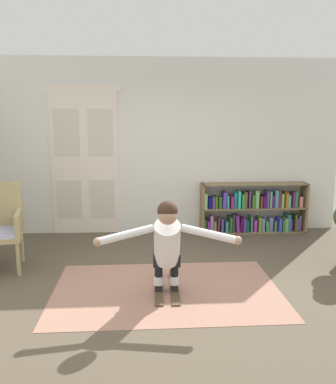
% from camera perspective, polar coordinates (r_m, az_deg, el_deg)
% --- Properties ---
extents(ground_plane, '(7.20, 7.20, 0.00)m').
position_cam_1_polar(ground_plane, '(4.70, 1.12, -14.04)').
color(ground_plane, brown).
extents(back_wall, '(6.00, 0.10, 2.90)m').
position_cam_1_polar(back_wall, '(6.89, -0.69, 6.34)').
color(back_wall, silver).
rests_on(back_wall, ground).
extents(double_door, '(1.22, 0.05, 2.45)m').
position_cam_1_polar(double_door, '(6.90, -11.56, 4.30)').
color(double_door, silver).
rests_on(double_door, ground).
extents(rug, '(2.57, 1.71, 0.01)m').
position_cam_1_polar(rug, '(4.78, -0.21, -13.55)').
color(rug, '#9E715F').
rests_on(rug, ground).
extents(bookshelf, '(1.80, 0.30, 0.85)m').
position_cam_1_polar(bookshelf, '(7.08, 11.71, -2.57)').
color(bookshelf, olive).
rests_on(bookshelf, ground).
extents(skis_pair, '(0.30, 0.86, 0.07)m').
position_cam_1_polar(skis_pair, '(4.80, -0.22, -13.20)').
color(skis_pair, '#4E3A27').
rests_on(skis_pair, rug).
extents(person_skier, '(1.48, 0.63, 1.04)m').
position_cam_1_polar(person_skier, '(4.37, -0.13, -6.90)').
color(person_skier, white).
rests_on(person_skier, skis_pair).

